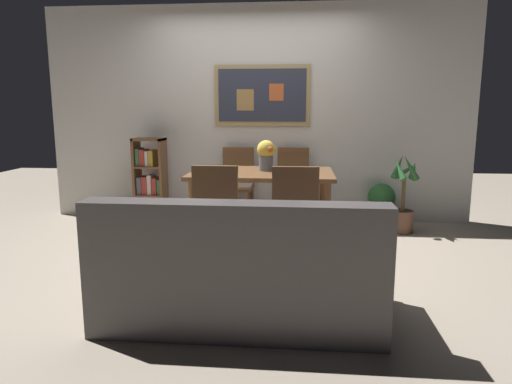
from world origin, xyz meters
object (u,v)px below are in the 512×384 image
at_px(dining_chair_far_left, 237,179).
at_px(bookshelf, 150,184).
at_px(dining_chair_near_right, 295,209).
at_px(flower_vase, 266,154).
at_px(dining_table, 262,181).
at_px(dining_chair_near_left, 217,208).
at_px(potted_ivy, 381,204).
at_px(potted_palm, 403,203).
at_px(dining_chair_far_right, 293,180).
at_px(leather_couch, 240,275).

bearing_deg(dining_chair_far_left, bookshelf, -175.93).
bearing_deg(dining_chair_near_right, flower_vase, 108.84).
relative_size(dining_table, dining_chair_near_left, 1.58).
xyz_separation_m(potted_ivy, flower_vase, (-1.32, -0.78, 0.67)).
bearing_deg(bookshelf, dining_chair_near_right, -41.51).
relative_size(potted_ivy, potted_palm, 0.61).
bearing_deg(dining_chair_near_left, dining_chair_far_right, 69.41).
height_order(dining_table, bookshelf, bookshelf).
bearing_deg(dining_chair_far_left, dining_chair_near_right, -66.60).
bearing_deg(dining_chair_near_left, dining_chair_far_left, 91.63).
relative_size(dining_table, dining_chair_far_left, 1.58).
distance_m(dining_table, dining_chair_near_left, 0.89).
xyz_separation_m(bookshelf, potted_ivy, (2.79, 0.12, -0.22)).
distance_m(dining_chair_near_left, flower_vase, 1.04).
xyz_separation_m(dining_chair_near_left, dining_chair_far_left, (-0.05, 1.64, 0.00)).
bearing_deg(dining_chair_far_left, flower_vase, -61.41).
xyz_separation_m(dining_table, potted_palm, (1.54, 0.52, -0.31)).
xyz_separation_m(potted_palm, flower_vase, (-1.50, -0.44, 0.58)).
bearing_deg(dining_chair_near_right, dining_chair_far_left, 113.40).
xyz_separation_m(dining_table, dining_chair_near_left, (-0.31, -0.83, -0.11)).
relative_size(dining_chair_far_right, bookshelf, 0.89).
bearing_deg(potted_palm, dining_chair_near_left, -144.08).
xyz_separation_m(dining_chair_far_right, leather_couch, (-0.30, -2.64, -0.23)).
bearing_deg(bookshelf, flower_vase, -24.38).
relative_size(dining_chair_near_left, flower_vase, 2.90).
height_order(dining_chair_far_left, flower_vase, flower_vase).
bearing_deg(dining_chair_far_right, potted_ivy, 1.83).
height_order(dining_table, dining_chair_near_left, dining_chair_near_left).
relative_size(leather_couch, potted_palm, 2.01).
relative_size(dining_chair_far_left, potted_palm, 1.02).
bearing_deg(dining_table, dining_chair_near_left, -110.87).
height_order(dining_chair_near_right, potted_ivy, dining_chair_near_right).
height_order(dining_chair_near_right, flower_vase, flower_vase).
distance_m(dining_chair_near_right, flower_vase, 1.03).
distance_m(dining_chair_far_right, flower_vase, 0.88).
relative_size(dining_table, potted_palm, 1.61).
height_order(bookshelf, potted_ivy, bookshelf).
bearing_deg(dining_chair_far_left, potted_ivy, 1.50).
relative_size(dining_chair_near_left, leather_couch, 0.51).
height_order(dining_chair_far_right, potted_palm, dining_chair_far_right).
distance_m(dining_chair_far_right, potted_palm, 1.29).
relative_size(dining_chair_near_right, potted_palm, 1.02).
relative_size(dining_chair_near_right, dining_chair_far_left, 1.00).
xyz_separation_m(dining_chair_far_left, flower_vase, (0.40, -0.74, 0.38)).
relative_size(dining_table, potted_ivy, 2.62).
xyz_separation_m(dining_chair_far_left, leather_couch, (0.36, -2.63, -0.23)).
relative_size(dining_chair_near_right, potted_ivy, 1.65).
distance_m(potted_ivy, potted_palm, 0.40).
bearing_deg(dining_chair_far_right, flower_vase, -109.55).
relative_size(dining_chair_far_right, potted_palm, 1.02).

